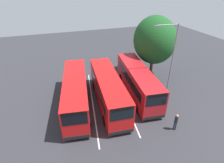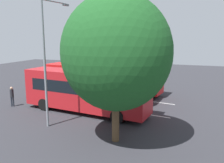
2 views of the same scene
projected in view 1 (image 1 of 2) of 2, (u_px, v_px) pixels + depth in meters
ground_plane at (108, 99)px, 21.57m from camera, size 68.54×68.54×0.00m
bus_far_left at (76, 92)px, 19.46m from camera, size 11.11×4.03×3.43m
bus_center_left at (108, 89)px, 19.92m from camera, size 11.04×3.35×3.43m
bus_center_right at (138, 80)px, 21.68m from camera, size 11.08×3.70×3.43m
pedestrian at (176, 121)px, 16.62m from camera, size 0.45×0.45×1.81m
street_lamp at (171, 57)px, 20.25m from camera, size 0.56×2.78×8.67m
depot_tree at (154, 40)px, 24.61m from camera, size 6.38×5.74×8.68m
lane_stripe_outer_left at (92, 102)px, 21.02m from camera, size 13.79×2.09×0.01m
lane_stripe_inner_left at (123, 96)px, 22.11m from camera, size 13.79×2.09×0.01m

